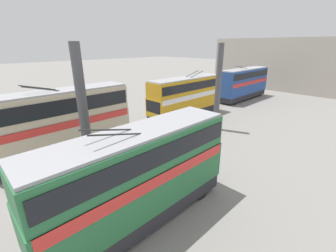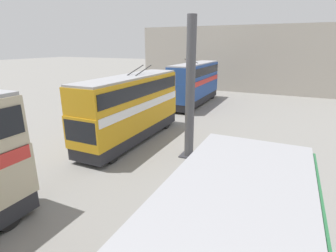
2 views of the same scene
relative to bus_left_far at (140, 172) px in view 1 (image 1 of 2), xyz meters
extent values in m
plane|color=gray|center=(-1.97, 4.97, -2.79)|extent=(240.00, 240.00, 0.00)
cube|color=#A8A093|center=(39.87, 4.97, 2.07)|extent=(0.50, 36.00, 9.71)
cylinder|color=#4C4C51|center=(-0.21, 4.97, 1.54)|extent=(0.57, 0.57, 8.65)
cube|color=#333338|center=(-0.21, 4.97, -2.75)|extent=(1.03, 1.03, 0.08)
cylinder|color=#4C4C51|center=(13.76, 4.97, 1.54)|extent=(0.57, 0.57, 8.65)
cube|color=#333338|center=(13.76, 4.97, -2.75)|extent=(1.03, 1.03, 0.08)
cylinder|color=black|center=(3.59, -1.05, -2.28)|extent=(1.02, 0.30, 1.02)
cylinder|color=black|center=(3.59, 1.05, -2.28)|extent=(1.02, 0.30, 1.02)
cylinder|color=black|center=(-3.42, 1.05, -2.28)|extent=(1.02, 0.30, 1.02)
cube|color=#28282D|center=(-0.01, 0.00, -2.12)|extent=(9.81, 2.45, 0.78)
cube|color=#286B3D|center=(-0.01, 0.00, -0.69)|extent=(10.01, 2.50, 2.08)
cube|color=red|center=(-0.01, 0.00, 0.08)|extent=(9.71, 2.54, 0.55)
cube|color=#286B3D|center=(-0.01, 0.00, 1.16)|extent=(9.91, 2.42, 1.61)
cube|color=black|center=(-0.01, 0.00, 1.24)|extent=(9.61, 2.51, 0.88)
cube|color=#9E9EA3|center=(-0.01, 0.00, 2.03)|extent=(9.81, 2.25, 0.14)
cube|color=black|center=(4.93, 0.00, -0.48)|extent=(0.12, 2.30, 1.33)
cylinder|color=#282828|center=(-1.26, -0.35, 2.39)|extent=(2.35, 0.07, 0.65)
cylinder|color=#282828|center=(-1.26, 0.35, 2.39)|extent=(2.35, 0.07, 0.65)
cylinder|color=black|center=(4.07, 8.89, -2.28)|extent=(1.01, 0.30, 1.01)
cylinder|color=black|center=(4.07, 10.99, -2.28)|extent=(1.01, 0.30, 1.01)
cylinder|color=black|center=(-3.25, 8.89, -2.28)|extent=(1.01, 0.30, 1.01)
cylinder|color=black|center=(-3.25, 10.99, -2.28)|extent=(1.01, 0.30, 1.01)
cube|color=#28282D|center=(0.31, 9.94, -2.12)|extent=(10.11, 2.45, 0.78)
cube|color=beige|center=(0.31, 9.94, -0.66)|extent=(10.32, 2.50, 2.14)
cube|color=red|center=(0.31, 9.94, 0.13)|extent=(10.01, 2.54, 0.55)
cube|color=beige|center=(0.31, 9.94, 1.40)|extent=(10.22, 2.42, 1.98)
cube|color=black|center=(0.31, 9.94, 1.50)|extent=(9.91, 2.51, 1.09)
cube|color=#9E9EA3|center=(0.31, 9.94, 2.46)|extent=(10.11, 2.25, 0.14)
cube|color=black|center=(5.41, 9.94, -0.45)|extent=(0.12, 2.30, 1.37)
cylinder|color=#282828|center=(-0.98, 9.59, 2.82)|extent=(2.35, 0.07, 0.65)
cylinder|color=#282828|center=(-0.98, 10.29, 2.82)|extent=(2.35, 0.07, 0.65)
cylinder|color=black|center=(10.79, 8.89, -2.26)|extent=(1.05, 0.30, 1.05)
cylinder|color=black|center=(10.79, 10.99, -2.26)|extent=(1.05, 0.30, 1.05)
cylinder|color=black|center=(18.53, 8.89, -2.26)|extent=(1.05, 0.30, 1.05)
cylinder|color=black|center=(18.53, 10.99, -2.26)|extent=(1.05, 0.30, 1.05)
cube|color=#28282D|center=(14.76, 9.94, -2.10)|extent=(10.53, 2.45, 0.79)
cube|color=gold|center=(14.76, 9.94, -0.70)|extent=(10.74, 2.50, 2.01)
cube|color=white|center=(14.76, 9.94, 0.03)|extent=(10.42, 2.54, 0.55)
cube|color=gold|center=(14.76, 9.94, 1.12)|extent=(10.64, 2.42, 1.64)
cube|color=black|center=(14.76, 9.94, 1.21)|extent=(10.31, 2.51, 0.90)
cube|color=#9E9EA3|center=(14.76, 9.94, 2.02)|extent=(10.53, 2.25, 0.14)
cube|color=black|center=(9.45, 9.94, -0.50)|extent=(0.12, 2.30, 1.29)
cylinder|color=#282828|center=(16.10, 9.59, 2.38)|extent=(2.35, 0.07, 0.65)
cylinder|color=#282828|center=(16.10, 10.29, 2.38)|extent=(2.35, 0.07, 0.65)
cylinder|color=black|center=(33.07, 8.89, -2.29)|extent=(1.00, 0.30, 1.00)
cylinder|color=black|center=(33.07, 10.99, -2.29)|extent=(1.00, 0.30, 1.00)
cylinder|color=black|center=(24.68, 8.89, -2.29)|extent=(1.00, 0.30, 1.00)
cylinder|color=black|center=(24.68, 10.99, -2.29)|extent=(1.00, 0.30, 1.00)
cube|color=#28282D|center=(28.78, 9.94, -2.12)|extent=(11.16, 2.45, 0.78)
cube|color=#234793|center=(28.78, 9.94, -0.69)|extent=(11.39, 2.50, 2.09)
cube|color=red|center=(28.78, 9.94, 0.08)|extent=(11.05, 2.54, 0.55)
cube|color=#234793|center=(28.78, 9.94, 1.18)|extent=(11.28, 2.42, 1.65)
cube|color=black|center=(28.78, 9.94, 1.26)|extent=(10.94, 2.51, 0.91)
cube|color=#9E9EA3|center=(28.78, 9.94, 2.07)|extent=(11.16, 2.25, 0.14)
cube|color=black|center=(34.41, 9.94, -0.48)|extent=(0.12, 2.30, 1.34)
cylinder|color=#282828|center=(27.35, 9.59, 2.43)|extent=(2.35, 0.07, 0.65)
cylinder|color=#282828|center=(27.35, 10.29, 2.43)|extent=(2.35, 0.07, 0.65)
cube|color=#473D33|center=(2.75, 4.34, -2.40)|extent=(0.30, 0.35, 0.77)
cube|color=tan|center=(2.75, 4.34, -1.68)|extent=(0.38, 0.48, 0.67)
sphere|color=beige|center=(2.75, 4.34, -1.23)|extent=(0.22, 0.22, 0.22)
cube|color=#473D33|center=(-0.09, 2.44, -2.39)|extent=(0.36, 0.35, 0.80)
cube|color=#4C7051|center=(-0.09, 2.44, -1.64)|extent=(0.47, 0.46, 0.70)
sphere|color=tan|center=(-0.09, 2.44, -1.18)|extent=(0.23, 0.23, 0.23)
cube|color=#473D33|center=(-3.78, 4.36, -2.41)|extent=(0.28, 0.35, 0.75)
cube|color=beige|center=(-3.78, 4.36, -1.71)|extent=(0.35, 0.47, 0.65)
sphere|color=beige|center=(-3.78, 4.36, -1.28)|extent=(0.21, 0.21, 0.21)
cylinder|color=#424C56|center=(-2.19, 2.68, -2.34)|extent=(0.58, 0.58, 0.89)
cylinder|color=#424C56|center=(-2.19, 2.68, -2.34)|extent=(0.61, 0.61, 0.04)
camera|label=1|loc=(-5.49, -7.55, 5.69)|focal=24.00mm
camera|label=2|loc=(-1.18, -0.54, 4.23)|focal=28.00mm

